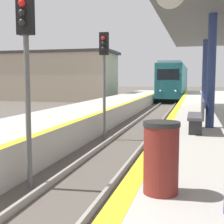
# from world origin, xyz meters

# --- Properties ---
(train) EXTENTS (2.69, 20.55, 4.33)m
(train) POSITION_xyz_m (0.00, 39.57, 2.20)
(train) COLOR black
(train) RESTS_ON ground
(signal_near) EXTENTS (0.36, 0.31, 4.38)m
(signal_near) POSITION_xyz_m (-1.12, 4.82, 3.07)
(signal_near) COLOR #595959
(signal_near) RESTS_ON ground
(signal_mid) EXTENTS (0.36, 0.31, 4.38)m
(signal_mid) POSITION_xyz_m (-1.08, 10.84, 3.07)
(signal_mid) COLOR #595959
(signal_mid) RESTS_ON ground
(station_canopy) EXTENTS (3.29, 19.65, 3.69)m
(station_canopy) POSITION_xyz_m (3.00, 8.70, 4.49)
(station_canopy) COLOR navy
(station_canopy) RESTS_ON platform_right
(trash_bin) EXTENTS (0.49, 0.49, 0.96)m
(trash_bin) POSITION_xyz_m (2.11, 2.60, 1.48)
(trash_bin) COLOR maroon
(trash_bin) RESTS_ON platform_right
(bench) EXTENTS (0.44, 1.71, 0.92)m
(bench) POSITION_xyz_m (2.63, 7.87, 1.49)
(bench) COLOR #4C4C51
(bench) RESTS_ON platform_right
(station_building) EXTENTS (14.03, 6.06, 5.64)m
(station_building) POSITION_xyz_m (-13.16, 32.49, 2.84)
(station_building) COLOR tan
(station_building) RESTS_ON ground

